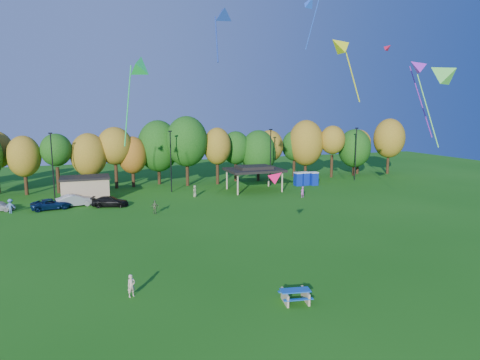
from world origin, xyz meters
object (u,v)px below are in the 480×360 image
object	(u,v)px
picnic_table	(295,295)
car_d	(110,202)
porta_potties	(306,179)
car_b	(75,200)
car_c	(51,204)
kite_flyer	(131,286)

from	to	relation	value
picnic_table	car_d	bearing A→B (deg)	116.42
porta_potties	car_b	distance (m)	34.99
car_c	car_d	world-z (taller)	car_d
picnic_table	car_c	world-z (taller)	car_c
picnic_table	car_b	distance (m)	36.68
picnic_table	car_b	bearing A→B (deg)	121.84
kite_flyer	car_d	bearing A→B (deg)	67.26
car_d	car_b	bearing A→B (deg)	81.51
car_b	car_c	xyz separation A→B (m)	(-2.74, -0.82, -0.11)
car_c	car_d	distance (m)	6.93
picnic_table	kite_flyer	world-z (taller)	kite_flyer
picnic_table	car_b	world-z (taller)	car_b
kite_flyer	car_b	bearing A→B (deg)	75.20
kite_flyer	car_c	size ratio (longest dim) A/B	0.32
picnic_table	kite_flyer	bearing A→B (deg)	165.87
porta_potties	car_b	bearing A→B (deg)	-174.00
picnic_table	car_b	size ratio (longest dim) A/B	0.46
car_b	car_c	size ratio (longest dim) A/B	0.99
car_c	kite_flyer	bearing A→B (deg)	-177.04
car_c	porta_potties	bearing A→B (deg)	-93.28
kite_flyer	car_c	distance (m)	29.66
car_d	kite_flyer	bearing A→B (deg)	-165.99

